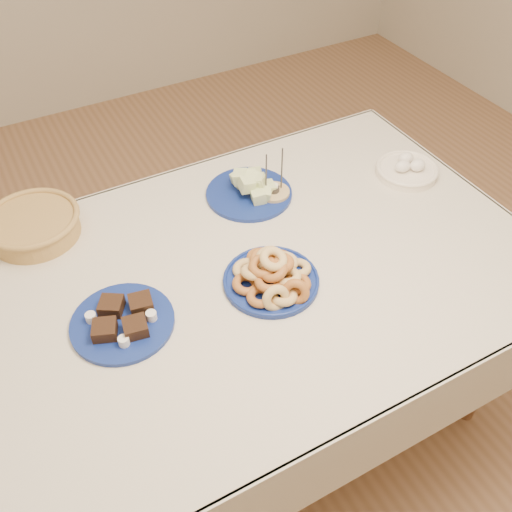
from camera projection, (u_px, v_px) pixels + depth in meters
name	position (u px, v px, depth m)	size (l,w,h in m)	color
ground	(250.00, 409.00, 2.14)	(5.00, 5.00, 0.00)	#8C6142
dining_table	(248.00, 295.00, 1.70)	(1.71, 1.11, 0.75)	brown
donut_platter	(272.00, 276.00, 1.56)	(0.33, 0.33, 0.12)	navy
melon_plate	(251.00, 189.00, 1.85)	(0.37, 0.37, 0.10)	navy
brownie_plate	(123.00, 321.00, 1.47)	(0.33, 0.33, 0.05)	navy
wicker_basket	(33.00, 225.00, 1.70)	(0.32, 0.32, 0.08)	olive
candle_holder	(273.00, 193.00, 1.85)	(0.11, 0.11, 0.18)	tan
egg_bowl	(407.00, 169.00, 1.93)	(0.24, 0.24, 0.07)	white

